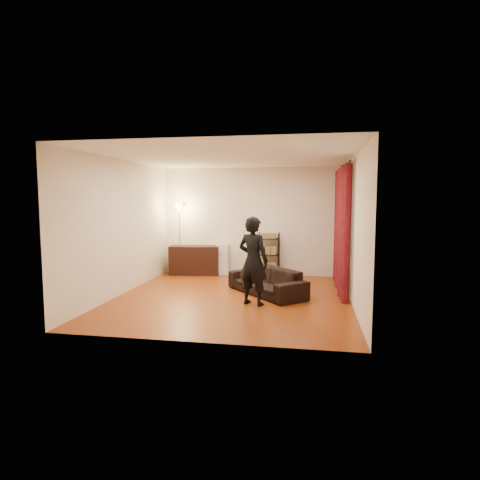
% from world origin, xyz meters
% --- Properties ---
extents(floor, '(5.00, 5.00, 0.00)m').
position_xyz_m(floor, '(0.00, 0.00, 0.00)').
color(floor, '#80390D').
rests_on(floor, ground).
extents(ceiling, '(5.00, 5.00, 0.00)m').
position_xyz_m(ceiling, '(0.00, 0.00, 2.70)').
color(ceiling, white).
rests_on(ceiling, ground).
extents(wall_back, '(5.00, 0.00, 5.00)m').
position_xyz_m(wall_back, '(0.00, 2.50, 1.35)').
color(wall_back, beige).
rests_on(wall_back, ground).
extents(wall_front, '(5.00, 0.00, 5.00)m').
position_xyz_m(wall_front, '(0.00, -2.50, 1.35)').
color(wall_front, beige).
rests_on(wall_front, ground).
extents(wall_left, '(0.00, 5.00, 5.00)m').
position_xyz_m(wall_left, '(-2.25, 0.00, 1.35)').
color(wall_left, beige).
rests_on(wall_left, ground).
extents(wall_right, '(0.00, 5.00, 5.00)m').
position_xyz_m(wall_right, '(2.25, 0.00, 1.35)').
color(wall_right, beige).
rests_on(wall_right, ground).
extents(curtain_rod, '(0.04, 2.65, 0.04)m').
position_xyz_m(curtain_rod, '(2.15, 1.12, 2.58)').
color(curtain_rod, black).
rests_on(curtain_rod, wall_right).
extents(curtain, '(0.22, 2.65, 2.55)m').
position_xyz_m(curtain, '(2.13, 1.12, 1.28)').
color(curtain, maroon).
rests_on(curtain, ground).
extents(sofa, '(1.76, 1.84, 0.54)m').
position_xyz_m(sofa, '(0.63, 0.39, 0.27)').
color(sofa, black).
rests_on(sofa, ground).
extents(person, '(0.69, 0.58, 1.61)m').
position_xyz_m(person, '(0.47, -0.45, 0.80)').
color(person, black).
rests_on(person, ground).
extents(media_cabinet, '(1.30, 0.62, 0.73)m').
position_xyz_m(media_cabinet, '(-1.41, 2.23, 0.36)').
color(media_cabinet, black).
rests_on(media_cabinet, ground).
extents(storage_boxes, '(0.32, 0.25, 0.79)m').
position_xyz_m(storage_boxes, '(-0.70, 2.31, 0.39)').
color(storage_boxes, silver).
rests_on(storage_boxes, ground).
extents(wire_shelf, '(0.59, 0.50, 1.09)m').
position_xyz_m(wire_shelf, '(0.47, 2.28, 0.55)').
color(wire_shelf, black).
rests_on(wire_shelf, ground).
extents(floor_lamp, '(0.42, 0.42, 1.85)m').
position_xyz_m(floor_lamp, '(-1.77, 2.10, 0.92)').
color(floor_lamp, silver).
rests_on(floor_lamp, ground).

